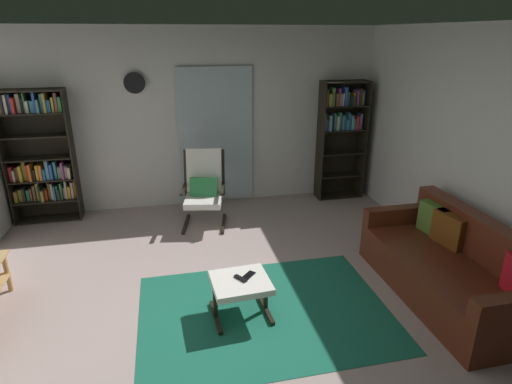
{
  "coord_description": "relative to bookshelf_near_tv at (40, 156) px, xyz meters",
  "views": [
    {
      "loc": [
        -0.51,
        -3.32,
        2.49
      ],
      "look_at": [
        0.36,
        0.61,
        0.97
      ],
      "focal_mm": 29.59,
      "sensor_mm": 36.0,
      "label": 1
    }
  ],
  "objects": [
    {
      "name": "bookshelf_near_sofa",
      "position": [
        4.34,
        -0.02,
        0.18
      ],
      "size": [
        0.72,
        0.3,
        1.83
      ],
      "color": "black",
      "rests_on": "ground"
    },
    {
      "name": "leather_sofa",
      "position": [
        4.35,
        -2.87,
        -0.62
      ],
      "size": [
        0.87,
        1.94,
        0.81
      ],
      "color": "#582314",
      "rests_on": "ground"
    },
    {
      "name": "glass_door_panel",
      "position": [
        2.42,
        0.14,
        0.13
      ],
      "size": [
        1.1,
        0.01,
        2.0
      ],
      "primitive_type": "cube",
      "color": "silver"
    },
    {
      "name": "ground_plane",
      "position": [
        2.18,
        -2.69,
        -0.92
      ],
      "size": [
        7.02,
        7.02,
        0.0
      ],
      "primitive_type": "plane",
      "color": "#AD9691"
    },
    {
      "name": "wall_back",
      "position": [
        2.18,
        0.21,
        0.38
      ],
      "size": [
        5.6,
        0.06,
        2.6
      ],
      "primitive_type": "cube",
      "color": "silver",
      "rests_on": "ground"
    },
    {
      "name": "cell_phone",
      "position": [
        2.34,
        -2.7,
        -0.54
      ],
      "size": [
        0.15,
        0.15,
        0.01
      ],
      "primitive_type": "cube",
      "rotation": [
        0.0,
        0.0,
        -0.76
      ],
      "color": "black",
      "rests_on": "ottoman"
    },
    {
      "name": "lounge_armchair",
      "position": [
        2.14,
        -0.59,
        -0.39
      ],
      "size": [
        0.67,
        0.74,
        1.02
      ],
      "color": "black",
      "rests_on": "ground"
    },
    {
      "name": "area_rug",
      "position": [
        2.48,
        -2.76,
        -0.92
      ],
      "size": [
        2.34,
        1.71,
        0.01
      ],
      "primitive_type": "cube",
      "color": "#1B664F",
      "rests_on": "ground"
    },
    {
      "name": "tv_remote",
      "position": [
        2.25,
        -2.75,
        -0.53
      ],
      "size": [
        0.11,
        0.14,
        0.02
      ],
      "primitive_type": "cube",
      "rotation": [
        0.0,
        0.0,
        0.57
      ],
      "color": "black",
      "rests_on": "ottoman"
    },
    {
      "name": "bookshelf_near_tv",
      "position": [
        0.0,
        0.0,
        0.0
      ],
      "size": [
        0.87,
        0.3,
        1.82
      ],
      "color": "black",
      "rests_on": "ground"
    },
    {
      "name": "wall_clock",
      "position": [
        1.32,
        0.13,
        0.93
      ],
      "size": [
        0.29,
        0.03,
        0.29
      ],
      "color": "silver"
    },
    {
      "name": "ottoman",
      "position": [
        2.25,
        -2.76,
        -0.61
      ],
      "size": [
        0.55,
        0.51,
        0.38
      ],
      "color": "white",
      "rests_on": "ground"
    },
    {
      "name": "wall_right",
      "position": [
        4.88,
        -2.69,
        0.38
      ],
      "size": [
        0.06,
        6.0,
        2.6
      ],
      "primitive_type": "cube",
      "color": "silver",
      "rests_on": "ground"
    }
  ]
}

